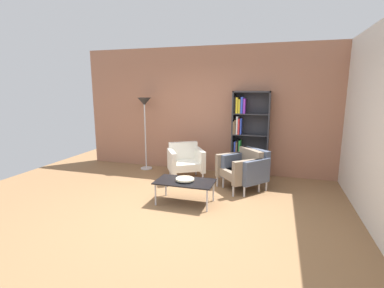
# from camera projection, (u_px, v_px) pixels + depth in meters

# --- Properties ---
(ground_plane) EXTENTS (8.32, 8.32, 0.00)m
(ground_plane) POSITION_uv_depth(u_px,v_px,m) (176.00, 211.00, 4.58)
(ground_plane) COLOR olive
(brick_back_panel) EXTENTS (6.40, 0.12, 2.90)m
(brick_back_panel) POSITION_uv_depth(u_px,v_px,m) (212.00, 110.00, 6.61)
(brick_back_panel) COLOR #A87056
(brick_back_panel) RESTS_ON ground_plane
(plaster_right_partition) EXTENTS (0.12, 5.20, 2.90)m
(plaster_right_partition) POSITION_uv_depth(u_px,v_px,m) (376.00, 124.00, 4.04)
(plaster_right_partition) COLOR silver
(plaster_right_partition) RESTS_ON ground_plane
(bookshelf_tall) EXTENTS (0.80, 0.30, 1.90)m
(bookshelf_tall) POSITION_uv_depth(u_px,v_px,m) (246.00, 135.00, 6.26)
(bookshelf_tall) COLOR #333338
(bookshelf_tall) RESTS_ON ground_plane
(coffee_table_low) EXTENTS (1.00, 0.56, 0.40)m
(coffee_table_low) POSITION_uv_depth(u_px,v_px,m) (185.00, 183.00, 4.82)
(coffee_table_low) COLOR black
(coffee_table_low) RESTS_ON ground_plane
(decorative_bowl) EXTENTS (0.32, 0.32, 0.05)m
(decorative_bowl) POSITION_uv_depth(u_px,v_px,m) (185.00, 179.00, 4.81)
(decorative_bowl) COLOR beige
(decorative_bowl) RESTS_ON coffee_table_low
(armchair_spare_guest) EXTENTS (0.94, 0.92, 0.78)m
(armchair_spare_guest) POSITION_uv_depth(u_px,v_px,m) (185.00, 160.00, 6.13)
(armchair_spare_guest) COLOR white
(armchair_spare_guest) RESTS_ON ground_plane
(armchair_corner_red) EXTENTS (0.94, 0.95, 0.78)m
(armchair_corner_red) POSITION_uv_depth(u_px,v_px,m) (241.00, 168.00, 5.52)
(armchair_corner_red) COLOR gray
(armchair_corner_red) RESTS_ON ground_plane
(armchair_by_bookshelf) EXTENTS (0.95, 0.94, 0.78)m
(armchair_by_bookshelf) POSITION_uv_depth(u_px,v_px,m) (247.00, 168.00, 5.52)
(armchair_by_bookshelf) COLOR #4C566B
(armchair_by_bookshelf) RESTS_ON ground_plane
(floor_lamp_torchiere) EXTENTS (0.32, 0.32, 1.74)m
(floor_lamp_torchiere) POSITION_uv_depth(u_px,v_px,m) (145.00, 110.00, 6.70)
(floor_lamp_torchiere) COLOR silver
(floor_lamp_torchiere) RESTS_ON ground_plane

